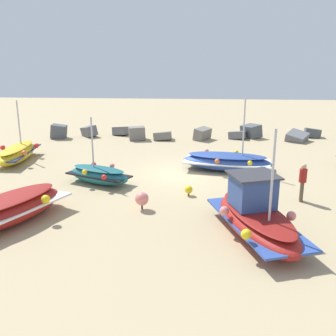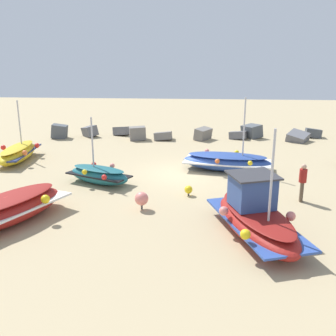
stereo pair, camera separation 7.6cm
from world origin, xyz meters
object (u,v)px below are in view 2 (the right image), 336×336
fishing_boat_0 (8,209)px  fishing_boat_3 (99,175)px  fishing_boat_4 (227,162)px  person_walking (303,180)px  mooring_buoy_0 (142,199)px  fishing_boat_2 (256,217)px  mooring_buoy_1 (188,190)px  fishing_boat_1 (18,153)px

fishing_boat_0 → fishing_boat_3: fishing_boat_3 is taller
fishing_boat_3 → fishing_boat_4: bearing=46.2°
person_walking → mooring_buoy_0: person_walking is taller
fishing_boat_4 → person_walking: size_ratio=2.95×
fishing_boat_2 → fishing_boat_0: bearing=68.8°
fishing_boat_4 → fishing_boat_0: bearing=49.5°
person_walking → mooring_buoy_1: bearing=3.3°
person_walking → fishing_boat_3: bearing=-3.1°
fishing_boat_3 → mooring_buoy_1: 4.52m
fishing_boat_0 → fishing_boat_1: 8.76m
fishing_boat_0 → fishing_boat_4: size_ratio=1.07×
person_walking → fishing_boat_0: bearing=22.1°
fishing_boat_4 → mooring_buoy_0: 6.80m
mooring_buoy_1 → mooring_buoy_0: bearing=-137.5°
fishing_boat_2 → fishing_boat_1: bearing=36.3°
mooring_buoy_1 → fishing_boat_2: bearing=-57.8°
fishing_boat_1 → person_walking: (14.56, -5.30, 0.48)m
mooring_buoy_0 → mooring_buoy_1: (1.87, 1.71, -0.19)m
fishing_boat_3 → mooring_buoy_1: fishing_boat_3 is taller
fishing_boat_3 → fishing_boat_0: bearing=-92.8°
fishing_boat_3 → fishing_boat_4: (6.28, 2.52, 0.03)m
fishing_boat_2 → mooring_buoy_0: fishing_boat_2 is taller
fishing_boat_2 → fishing_boat_4: (-0.42, 7.70, -0.21)m
fishing_boat_3 → mooring_buoy_0: bearing=-27.4°
fishing_boat_2 → mooring_buoy_1: size_ratio=11.80×
fishing_boat_2 → person_walking: bearing=-53.4°
fishing_boat_0 → fishing_boat_2: fishing_boat_2 is taller
fishing_boat_2 → fishing_boat_4: bearing=-15.0°
fishing_boat_4 → mooring_buoy_1: fishing_boat_4 is taller
person_walking → fishing_boat_2: bearing=62.7°
person_walking → mooring_buoy_0: size_ratio=2.23×
fishing_boat_1 → fishing_boat_2: fishing_boat_2 is taller
mooring_buoy_0 → fishing_boat_2: bearing=-26.1°
fishing_boat_2 → fishing_boat_3: size_ratio=1.59×
fishing_boat_1 → fishing_boat_3: (5.45, -3.52, -0.04)m
person_walking → fishing_boat_4: bearing=-48.7°
fishing_boat_0 → fishing_boat_3: 5.26m
person_walking → mooring_buoy_0: 6.82m
fishing_boat_1 → mooring_buoy_0: fishing_boat_1 is taller
fishing_boat_0 → fishing_boat_3: (2.40, 4.68, -0.11)m
fishing_boat_3 → mooring_buoy_0: size_ratio=4.60×
fishing_boat_1 → fishing_boat_4: bearing=84.5°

